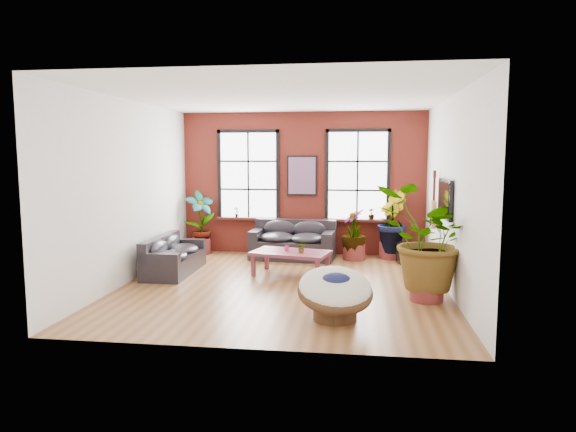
% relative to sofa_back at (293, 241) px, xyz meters
% --- Properties ---
extents(room, '(6.04, 6.54, 3.54)m').
position_rel_sofa_back_xyz_m(room, '(0.14, -2.44, 1.34)').
color(room, brown).
rests_on(room, ground).
extents(sofa_back, '(2.03, 1.11, 0.90)m').
position_rel_sofa_back_xyz_m(sofa_back, '(0.00, 0.00, 0.00)').
color(sofa_back, black).
rests_on(sofa_back, ground).
extents(sofa_left, '(0.83, 1.94, 0.76)m').
position_rel_sofa_back_xyz_m(sofa_left, '(-2.32, -1.84, -0.06)').
color(sofa_left, black).
rests_on(sofa_left, ground).
extents(coffee_table, '(1.69, 1.19, 0.59)m').
position_rel_sofa_back_xyz_m(coffee_table, '(0.17, -1.74, 0.03)').
color(coffee_table, maroon).
rests_on(coffee_table, ground).
extents(papasan_chair, '(1.35, 1.36, 0.84)m').
position_rel_sofa_back_xyz_m(papasan_chair, '(1.19, -4.51, 0.03)').
color(papasan_chair, '#4F321C').
rests_on(papasan_chair, ground).
extents(poster, '(0.74, 0.06, 0.98)m').
position_rel_sofa_back_xyz_m(poster, '(0.14, 0.59, 1.54)').
color(poster, black).
rests_on(poster, room).
extents(tv_wall_unit, '(0.13, 1.86, 1.20)m').
position_rel_sofa_back_xyz_m(tv_wall_unit, '(3.08, -1.99, 1.13)').
color(tv_wall_unit, black).
rests_on(tv_wall_unit, room).
extents(media_box, '(0.65, 0.58, 0.48)m').
position_rel_sofa_back_xyz_m(media_box, '(2.73, -0.22, -0.17)').
color(media_box, black).
rests_on(media_box, ground).
extents(pot_back_left, '(0.60, 0.60, 0.38)m').
position_rel_sofa_back_xyz_m(pot_back_left, '(-2.38, 0.28, -0.22)').
color(pot_back_left, maroon).
rests_on(pot_back_left, ground).
extents(pot_back_right, '(0.61, 0.61, 0.40)m').
position_rel_sofa_back_xyz_m(pot_back_right, '(2.31, 0.30, -0.21)').
color(pot_back_right, maroon).
rests_on(pot_back_right, ground).
extents(pot_right_wall, '(0.61, 0.61, 0.41)m').
position_rel_sofa_back_xyz_m(pot_right_wall, '(2.68, -3.29, -0.20)').
color(pot_right_wall, maroon).
rests_on(pot_right_wall, ground).
extents(pot_mid, '(0.62, 0.62, 0.38)m').
position_rel_sofa_back_xyz_m(pot_mid, '(1.44, 0.03, -0.22)').
color(pot_mid, maroon).
rests_on(pot_mid, ground).
extents(floor_plant_back_left, '(0.90, 0.87, 1.43)m').
position_rel_sofa_back_xyz_m(floor_plant_back_left, '(-2.36, 0.30, 0.46)').
color(floor_plant_back_left, '#154312').
rests_on(floor_plant_back_left, ground).
extents(floor_plant_back_right, '(0.81, 0.93, 1.49)m').
position_rel_sofa_back_xyz_m(floor_plant_back_right, '(2.29, 0.32, 0.49)').
color(floor_plant_back_right, '#154312').
rests_on(floor_plant_back_right, ground).
extents(floor_plant_right_wall, '(2.05, 1.95, 1.78)m').
position_rel_sofa_back_xyz_m(floor_plant_right_wall, '(2.65, -3.26, 0.64)').
color(floor_plant_right_wall, '#154312').
rests_on(floor_plant_right_wall, ground).
extents(floor_plant_mid, '(0.73, 0.73, 1.06)m').
position_rel_sofa_back_xyz_m(floor_plant_mid, '(1.43, 0.01, 0.26)').
color(floor_plant_mid, '#154312').
rests_on(floor_plant_mid, ground).
extents(table_plant, '(0.25, 0.23, 0.23)m').
position_rel_sofa_back_xyz_m(table_plant, '(0.40, -1.84, 0.20)').
color(table_plant, '#154312').
rests_on(table_plant, coffee_table).
extents(sill_plant_left, '(0.17, 0.17, 0.27)m').
position_rel_sofa_back_xyz_m(sill_plant_left, '(-1.51, 0.54, 0.63)').
color(sill_plant_left, '#154312').
rests_on(sill_plant_left, room).
extents(sill_plant_right, '(0.19, 0.19, 0.27)m').
position_rel_sofa_back_xyz_m(sill_plant_right, '(1.84, 0.54, 0.63)').
color(sill_plant_right, '#154312').
rests_on(sill_plant_right, room).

